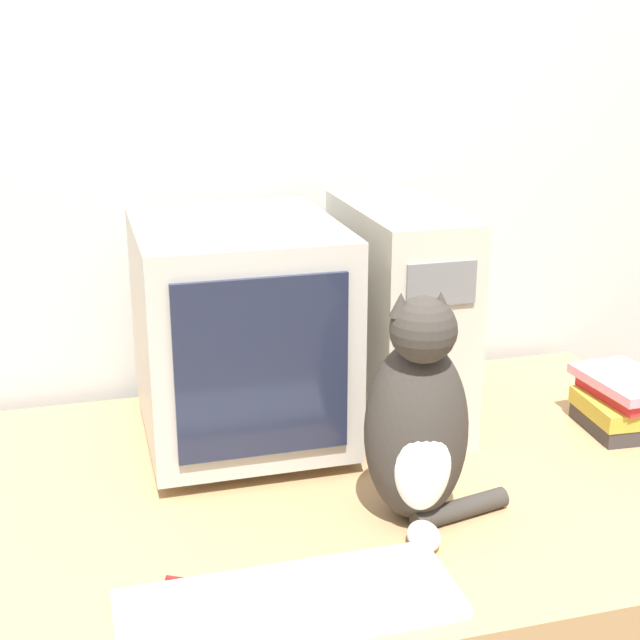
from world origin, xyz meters
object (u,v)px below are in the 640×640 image
Objects in this scene: keyboard at (289,604)px; computer_tower at (398,313)px; cat at (418,424)px; pen at (214,585)px; book_stack at (624,403)px; crt_monitor at (239,331)px.

computer_tower is at bearing 57.67° from keyboard.
keyboard is 1.20× the size of cat.
keyboard is 0.12m from pen.
pen is at bearing -160.45° from book_stack.
cat is at bearing -105.72° from computer_tower.
crt_monitor is at bearing 167.69° from book_stack.
computer_tower is 0.42m from cat.
computer_tower is 0.72m from pen.
keyboard is (-0.37, -0.59, -0.21)m from computer_tower.
book_stack reaches higher than keyboard.
keyboard is 0.35m from cat.
cat is (0.26, 0.18, 0.16)m from keyboard.
crt_monitor is 1.11× the size of cat.
cat is 2.96× the size of pen.
cat reaches higher than pen.
computer_tower is at bearing 5.75° from crt_monitor.
keyboard is at bearing -153.52° from book_stack.
book_stack is at bearing 32.60° from cat.
cat is 0.58m from book_stack.
crt_monitor reaches higher than cat.
cat is at bearing -59.49° from crt_monitor.
computer_tower is 2.08× the size of book_stack.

